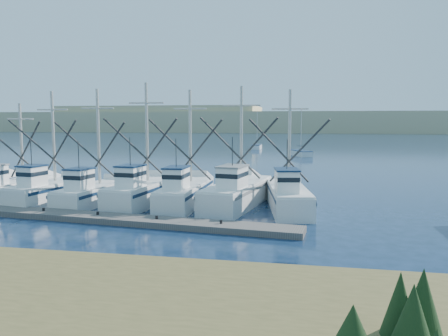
{
  "coord_description": "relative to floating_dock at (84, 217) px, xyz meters",
  "views": [
    {
      "loc": [
        4.29,
        -18.47,
        6.23
      ],
      "look_at": [
        -0.66,
        8.0,
        3.24
      ],
      "focal_mm": 35.0,
      "sensor_mm": 36.0,
      "label": 1
    }
  ],
  "objects": [
    {
      "name": "sailboat_near",
      "position": [
        12.78,
        51.02,
        0.31
      ],
      "size": [
        4.05,
        6.2,
        8.1
      ],
      "rotation": [
        0.0,
        0.0,
        0.4
      ],
      "color": "white",
      "rests_on": "ground"
    },
    {
      "name": "floating_dock",
      "position": [
        0.0,
        0.0,
        0.0
      ],
      "size": [
        27.45,
        4.73,
        0.37
      ],
      "primitive_type": "cube",
      "rotation": [
        0.0,
        0.0,
        -0.11
      ],
      "color": "#625B57",
      "rests_on": "ground"
    },
    {
      "name": "ground",
      "position": [
        9.28,
        -6.26,
        -0.18
      ],
      "size": [
        500.0,
        500.0,
        0.0
      ],
      "primitive_type": "plane",
      "color": "#0B1F32",
      "rests_on": "ground"
    },
    {
      "name": "trawler_fleet",
      "position": [
        1.15,
        5.01,
        0.79
      ],
      "size": [
        27.54,
        9.7,
        8.95
      ],
      "color": "white",
      "rests_on": "ground"
    },
    {
      "name": "dune_ridge",
      "position": [
        9.28,
        203.74,
        4.82
      ],
      "size": [
        360.0,
        60.0,
        10.0
      ],
      "primitive_type": "cube",
      "color": "tan",
      "rests_on": "ground"
    },
    {
      "name": "sailboat_far",
      "position": [
        3.41,
        67.53,
        0.32
      ],
      "size": [
        1.72,
        5.15,
        8.1
      ],
      "rotation": [
        0.0,
        0.0,
        0.0
      ],
      "color": "white",
      "rests_on": "ground"
    }
  ]
}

